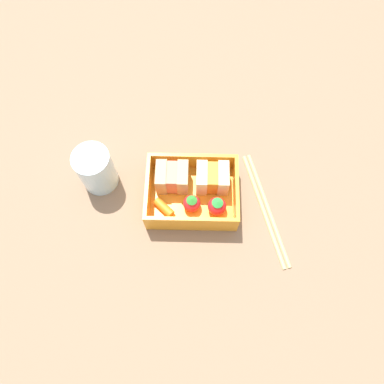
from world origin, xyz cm
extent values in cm
cube|color=#84664D|center=(0.00, 0.00, -1.00)|extent=(120.00, 120.00, 2.00)
cube|color=orange|center=(0.00, 0.00, 0.60)|extent=(15.59, 12.06, 1.20)
cube|color=orange|center=(0.00, 5.73, 3.29)|extent=(15.59, 0.60, 4.18)
cube|color=orange|center=(0.00, -5.73, 3.29)|extent=(15.59, 0.60, 4.18)
cube|color=orange|center=(-7.50, 0.00, 3.29)|extent=(0.60, 10.86, 4.18)
cube|color=orange|center=(7.50, 0.00, 3.29)|extent=(0.60, 10.86, 4.18)
cube|color=tan|center=(-5.28, 2.31, 3.52)|extent=(1.83, 4.62, 4.65)
cube|color=#D87259|center=(-3.45, 2.31, 3.52)|extent=(1.83, 4.25, 4.28)
cube|color=tan|center=(-1.62, 2.31, 3.52)|extent=(1.83, 4.62, 4.65)
cube|color=beige|center=(1.62, 2.31, 3.52)|extent=(1.83, 4.62, 4.65)
cube|color=orange|center=(3.45, 2.31, 3.52)|extent=(1.83, 4.25, 4.28)
cube|color=beige|center=(5.28, 2.31, 3.52)|extent=(1.83, 4.62, 4.65)
cylinder|color=orange|center=(-4.77, -2.68, 1.94)|extent=(3.74, 3.61, 1.48)
sphere|color=red|center=(0.01, -2.11, 2.70)|extent=(3.00, 3.00, 3.00)
cone|color=#2F862D|center=(0.01, -2.11, 4.50)|extent=(1.80, 1.80, 0.60)
sphere|color=red|center=(4.28, -2.54, 2.79)|extent=(3.17, 3.17, 3.17)
cone|color=green|center=(4.28, -2.54, 4.67)|extent=(1.90, 1.90, 0.60)
cylinder|color=tan|center=(12.57, -1.99, 0.35)|extent=(6.72, 21.04, 0.70)
cylinder|color=tan|center=(13.45, -1.74, 0.35)|extent=(6.72, 21.04, 0.70)
cylinder|color=silver|center=(-16.54, 3.15, 4.32)|extent=(6.27, 6.27, 8.65)
camera|label=1|loc=(0.54, -24.62, 62.00)|focal=35.00mm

